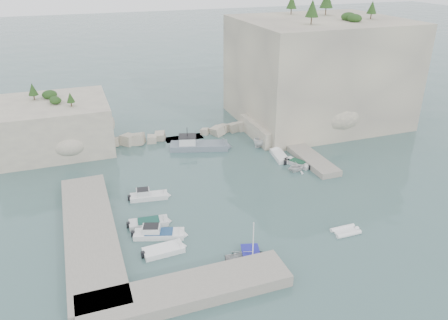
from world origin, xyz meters
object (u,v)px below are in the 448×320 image
object	(u,v)px
motorboat_e	(164,252)
inflatable_dinghy	(345,233)
motorboat_c	(149,225)
tender_east_b	(297,165)
motorboat_b	(149,198)
work_boat	(199,149)
motorboat_d	(159,236)
rowboat	(252,263)
tender_east_a	(296,171)
tender_east_d	(267,146)
tender_east_c	(280,158)

from	to	relation	value
motorboat_e	inflatable_dinghy	world-z (taller)	motorboat_e
motorboat_c	tender_east_b	size ratio (longest dim) A/B	1.07
motorboat_b	work_boat	bearing A→B (deg)	58.55
motorboat_d	motorboat_e	size ratio (longest dim) A/B	1.31
inflatable_dinghy	tender_east_b	xyz separation A→B (m)	(3.15, 16.14, 0.00)
rowboat	motorboat_d	bearing A→B (deg)	59.88
motorboat_e	rowboat	size ratio (longest dim) A/B	0.83
motorboat_e	tender_east_a	distance (m)	23.65
rowboat	tender_east_a	distance (m)	20.68
work_boat	inflatable_dinghy	bearing A→B (deg)	-56.44
motorboat_b	rowboat	bearing A→B (deg)	-58.40
motorboat_c	tender_east_a	world-z (taller)	tender_east_a
inflatable_dinghy	tender_east_d	distance (m)	23.84
motorboat_c	tender_east_b	distance (m)	23.48
motorboat_d	inflatable_dinghy	xyz separation A→B (m)	(18.40, -5.90, 0.00)
tender_east_b	tender_east_d	world-z (taller)	tender_east_d
inflatable_dinghy	tender_east_c	distance (m)	19.28
motorboat_e	tender_east_c	bearing A→B (deg)	34.54
motorboat_b	work_boat	size ratio (longest dim) A/B	0.51
motorboat_e	tender_east_b	xyz separation A→B (m)	(21.72, 13.03, 0.00)
inflatable_dinghy	tender_east_d	world-z (taller)	tender_east_d
motorboat_c	rowboat	distance (m)	12.52
motorboat_c	tender_east_d	bearing A→B (deg)	41.56
tender_east_b	tender_east_c	xyz separation A→B (m)	(-1.24, 3.04, 0.00)
motorboat_d	work_boat	bearing A→B (deg)	80.79
inflatable_dinghy	work_boat	distance (m)	27.38
rowboat	inflatable_dinghy	bearing A→B (deg)	-68.63
motorboat_c	tender_east_d	distance (m)	26.07
motorboat_d	inflatable_dinghy	bearing A→B (deg)	0.22
motorboat_c	motorboat_d	size ratio (longest dim) A/B	0.81
motorboat_b	tender_east_c	xyz separation A→B (m)	(19.81, 5.18, 0.00)
inflatable_dinghy	tender_east_b	world-z (taller)	tender_east_b
tender_east_a	work_boat	size ratio (longest dim) A/B	0.30
rowboat	motorboat_b	bearing A→B (deg)	38.48
motorboat_e	tender_east_c	world-z (taller)	same
motorboat_b	motorboat_e	bearing A→B (deg)	-85.87
work_boat	motorboat_c	bearing A→B (deg)	-105.14
tender_east_c	work_boat	bearing A→B (deg)	62.93
tender_east_b	work_boat	size ratio (longest dim) A/B	0.45
motorboat_e	work_boat	bearing A→B (deg)	61.75
motorboat_c	motorboat_b	world-z (taller)	motorboat_b
tender_east_d	work_boat	bearing A→B (deg)	69.58
tender_east_a	tender_east_c	world-z (taller)	tender_east_a
motorboat_e	motorboat_b	xyz separation A→B (m)	(0.68, 10.89, 0.00)
tender_east_b	work_boat	distance (m)	14.99
motorboat_b	tender_east_b	world-z (taller)	motorboat_b
tender_east_a	motorboat_d	bearing A→B (deg)	104.24
inflatable_dinghy	tender_east_d	bearing A→B (deg)	85.02
tender_east_d	tender_east_b	bearing A→B (deg)	-178.56
tender_east_b	tender_east_d	distance (m)	7.69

